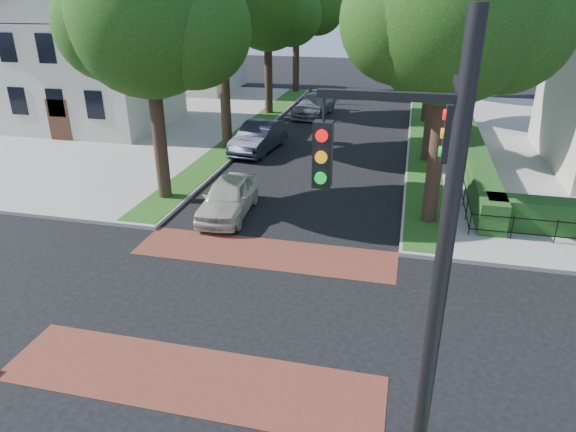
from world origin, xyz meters
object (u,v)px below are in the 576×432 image
object	(u,v)px
traffic_signal	(430,242)
parked_car_rear	(314,105)
parked_car_front	(228,197)
parked_car_middle	(259,137)

from	to	relation	value
traffic_signal	parked_car_rear	bearing A→B (deg)	103.96
traffic_signal	parked_car_front	xyz separation A→B (m)	(-7.19, 10.51, -3.97)
traffic_signal	parked_car_front	size ratio (longest dim) A/B	1.84
parked_car_rear	parked_car_middle	bearing A→B (deg)	-90.72
parked_car_middle	traffic_signal	bearing A→B (deg)	-59.56
traffic_signal	parked_car_middle	size ratio (longest dim) A/B	1.61
traffic_signal	parked_car_middle	xyz separation A→B (m)	(-8.49, 19.38, -3.89)
parked_car_front	traffic_signal	bearing A→B (deg)	-58.73
parked_car_front	parked_car_rear	world-z (taller)	parked_car_rear
parked_car_front	parked_car_middle	bearing A→B (deg)	95.26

